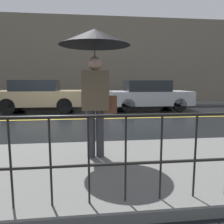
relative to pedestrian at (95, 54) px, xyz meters
name	(u,v)px	position (x,y,z in m)	size (l,w,h in m)	color
ground_plane	(50,120)	(-1.54, 4.70, -1.91)	(80.00, 80.00, 0.00)	black
sidewalk_far	(63,105)	(-1.54, 9.45, -1.84)	(28.00, 2.05, 0.13)	#60605E
lane_marking	(50,120)	(-1.54, 4.70, -1.90)	(25.20, 0.12, 0.01)	gold
building_storefront	(64,61)	(-1.54, 10.63, 0.85)	(28.00, 0.30, 5.51)	#706656
pedestrian	(95,54)	(0.00, 0.00, 0.00)	(1.19, 1.19, 2.18)	#333338
car_tan	(39,95)	(-2.43, 7.13, -1.12)	(4.00, 1.85, 1.52)	tan
car_silver	(148,95)	(3.01, 7.13, -1.14)	(4.07, 1.91, 1.50)	#B2B5BA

